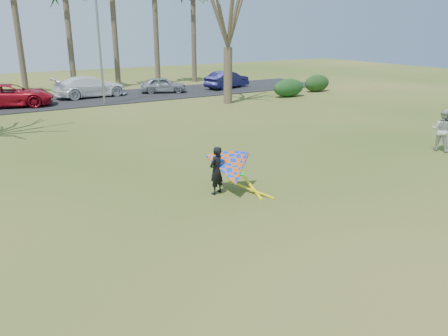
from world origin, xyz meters
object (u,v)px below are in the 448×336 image
streetlight (101,41)px  pedestrian_a (442,130)px  car_5 (227,80)px  bare_tree_right (228,9)px  car_3 (90,87)px  car_2 (11,95)px  kite_flyer (230,170)px  car_4 (163,85)px

streetlight → pedestrian_a: 22.32m
streetlight → car_5: size_ratio=1.75×
bare_tree_right → car_3: (-7.93, 7.89, -5.69)m
streetlight → car_5: 12.78m
car_2 → kite_flyer: kite_flyer is taller
bare_tree_right → car_3: size_ratio=1.65×
pedestrian_a → bare_tree_right: bearing=-13.5°
car_4 → car_2: bearing=114.9°
car_4 → pedestrian_a: bearing=-150.2°
car_3 → car_4: bearing=-102.4°
car_2 → car_3: (5.90, 1.55, 0.03)m
pedestrian_a → kite_flyer: pedestrian_a is taller
car_2 → kite_flyer: 22.33m
car_2 → pedestrian_a: 27.06m
bare_tree_right → car_5: bare_tree_right is taller
car_3 → car_4: size_ratio=1.47×
pedestrian_a → kite_flyer: size_ratio=0.80×
streetlight → car_2: (-5.99, 2.33, -3.62)m
bare_tree_right → kite_flyer: bearing=-121.4°
streetlight → bare_tree_right: bearing=-27.0°
bare_tree_right → car_4: (-2.05, 7.11, -5.86)m
car_5 → kite_flyer: kite_flyer is taller
bare_tree_right → car_4: size_ratio=2.42×
bare_tree_right → car_5: 9.79m
streetlight → kite_flyer: bearing=-94.9°
car_3 → kite_flyer: kite_flyer is taller
kite_flyer → car_2: bearing=101.2°
car_4 → car_5: bearing=-71.9°
car_2 → car_4: size_ratio=1.48×
car_4 → pedestrian_a: pedestrian_a is taller
car_3 → car_4: (5.88, -0.78, -0.16)m
streetlight → car_2: size_ratio=1.42×
streetlight → car_3: bearing=91.3°
pedestrian_a → kite_flyer: bearing=69.1°
car_3 → car_4: 5.93m
car_3 → pedestrian_a: (9.41, -23.86, 0.08)m
car_3 → kite_flyer: size_ratio=2.34×
streetlight → car_5: streetlight is taller
car_2 → car_5: car_2 is taller
car_3 → pedestrian_a: pedestrian_a is taller
car_5 → pedestrian_a: (-2.61, -22.75, 0.14)m
car_4 → car_5: (6.14, -0.32, 0.10)m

